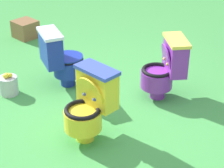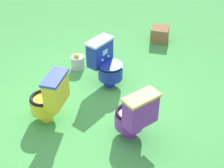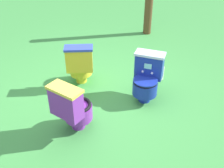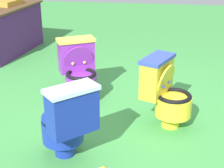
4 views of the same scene
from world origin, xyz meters
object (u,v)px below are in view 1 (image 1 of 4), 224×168
object	(u,v)px
toilet_yellow	(90,104)
lemon_bucket	(9,85)
toilet_blue	(61,58)
toilet_purple	(165,68)
small_crate	(25,29)

from	to	relation	value
toilet_yellow	lemon_bucket	distance (m)	1.34
toilet_blue	toilet_purple	distance (m)	1.25
toilet_purple	lemon_bucket	world-z (taller)	toilet_purple
small_crate	toilet_yellow	bearing A→B (deg)	-46.08
toilet_blue	lemon_bucket	distance (m)	0.69
toilet_blue	lemon_bucket	size ratio (longest dim) A/B	2.63
toilet_yellow	toilet_purple	bearing A→B (deg)	-92.28
small_crate	toilet_blue	bearing A→B (deg)	-44.24
small_crate	lemon_bucket	size ratio (longest dim) A/B	1.22
toilet_purple	lemon_bucket	distance (m)	1.85
toilet_purple	toilet_yellow	bearing A→B (deg)	126.09
toilet_purple	lemon_bucket	size ratio (longest dim) A/B	2.63
toilet_yellow	small_crate	distance (m)	2.84
toilet_yellow	small_crate	bearing A→B (deg)	-21.99
toilet_blue	toilet_yellow	bearing A→B (deg)	-2.00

